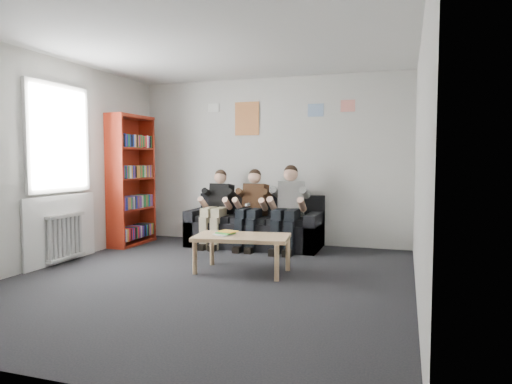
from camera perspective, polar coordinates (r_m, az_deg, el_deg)
room_shell at (r=5.16m, az=-6.11°, el=3.83°), size 5.00×5.00×5.00m
sofa at (r=7.25m, az=-0.09°, el=-4.52°), size 2.08×0.85×0.80m
bookshelf at (r=7.61m, az=-15.24°, el=1.43°), size 0.31×0.94×2.08m
coffee_table at (r=5.55m, az=-1.77°, el=-6.01°), size 1.13×0.62×0.45m
game_cases at (r=5.59m, az=-3.83°, el=-5.13°), size 0.25×0.21×0.05m
person_left at (r=7.24m, az=-4.94°, el=-1.99°), size 0.36×0.77×1.21m
person_middle at (r=7.03m, az=-0.58°, el=-2.11°), size 0.37×0.79×1.23m
person_right at (r=6.86m, az=4.01°, el=-2.07°), size 0.40×0.86×1.29m
radiator at (r=6.58m, az=-22.68°, el=-5.16°), size 0.10×0.64×0.60m
window at (r=6.56m, az=-23.33°, el=0.76°), size 0.05×1.30×2.36m
poster_large at (r=7.65m, az=-1.14°, el=9.15°), size 0.42×0.01×0.55m
poster_blue at (r=7.36m, az=7.47°, el=10.11°), size 0.25×0.01×0.20m
poster_pink at (r=7.29m, az=11.41°, el=10.52°), size 0.22×0.01×0.18m
poster_sign at (r=7.89m, az=-5.32°, el=10.44°), size 0.20×0.01×0.14m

